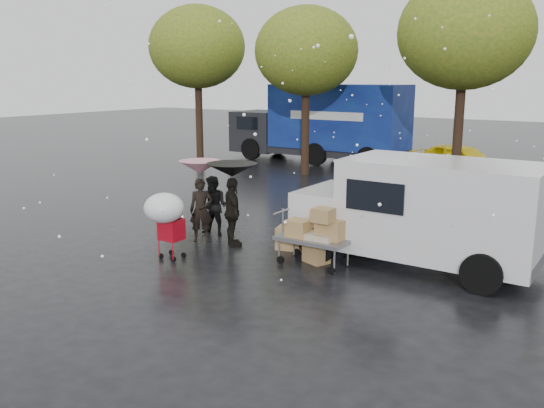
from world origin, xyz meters
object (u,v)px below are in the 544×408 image
Objects in this scene: person_black at (232,212)px; vendor_cart at (317,232)px; person_pink at (201,210)px; blue_truck at (322,123)px; shopping_cart at (165,212)px; yellow_taxi at (461,161)px; white_van at (422,210)px.

person_black is 2.31m from vendor_cart.
blue_truck is (-3.96, 13.10, 1.01)m from person_pink.
vendor_cart is at bearing 27.57° from shopping_cart.
shopping_cart is 13.70m from yellow_taxi.
blue_truck is (-4.33, 14.66, 0.69)m from shopping_cart.
person_black is (0.88, 0.07, 0.05)m from person_pink.
yellow_taxi reaches higher than vendor_cart.
blue_truck is 6.83m from yellow_taxi.
shopping_cart is at bearing 111.63° from person_black.
vendor_cart is 0.31× the size of white_van.
white_van reaches higher than person_pink.
person_black is at bearing -165.47° from white_van.
blue_truck is at bearing 106.46° from shopping_cart.
vendor_cart is at bearing -145.22° from person_black.
yellow_taxi is at bearing 80.29° from shopping_cart.
person_black is at bearing -69.61° from blue_truck.
person_pink is 0.37× the size of yellow_taxi.
person_black reaches higher than person_pink.
person_pink reaches higher than shopping_cart.
person_black is at bearing 72.71° from shopping_cart.
person_black reaches higher than yellow_taxi.
white_van reaches higher than vendor_cart.
yellow_taxi is (2.68, 11.94, -0.07)m from person_pink.
shopping_cart is (0.37, -1.56, 0.31)m from person_pink.
shopping_cart is (-0.51, -1.63, 0.26)m from person_black.
white_van is (4.06, 1.05, 0.36)m from person_black.
vendor_cart is 0.38× the size of yellow_taxi.
person_black is 1.09× the size of shopping_cart.
yellow_taxi is (1.80, 11.86, -0.12)m from person_black.
person_pink is at bearing 103.27° from shopping_cart.
vendor_cart is at bearing -165.69° from yellow_taxi.
person_black is 0.40× the size of yellow_taxi.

